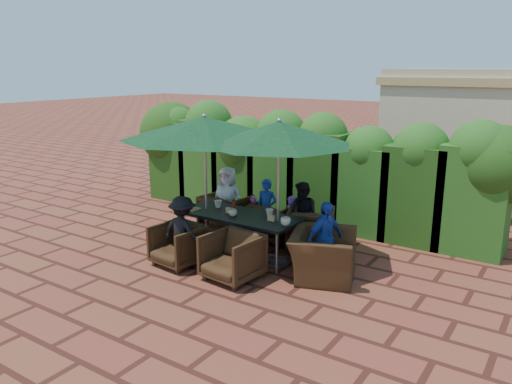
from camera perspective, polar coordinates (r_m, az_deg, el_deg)
The scene contains 31 objects.
ground at distance 9.16m, azimuth -1.94°, elevation -6.66°, with size 80.00×80.00×0.00m, color brown.
dining_table at distance 8.74m, azimuth -1.99°, elevation -3.02°, with size 2.19×0.90×0.75m.
umbrella_left at distance 8.82m, azimuth -5.91°, elevation 7.31°, with size 2.96×2.96×2.46m.
umbrella_right at distance 8.04m, azimuth 2.64°, elevation 6.69°, with size 2.41×2.41×2.46m.
chair_far_left at distance 10.02m, azimuth -3.44°, elevation -2.25°, with size 0.84×0.78×0.86m, color black.
chair_far_mid at distance 9.59m, azimuth 1.95°, elevation -3.16°, with size 0.78×0.73×0.80m, color black.
chair_far_right at distance 9.14m, azimuth 6.25°, elevation -3.97°, with size 0.82×0.77×0.85m, color black.
chair_near_left at distance 8.49m, azimuth -8.91°, elevation -5.77°, with size 0.75×0.70×0.77m, color black.
chair_near_right at distance 7.83m, azimuth -2.74°, elevation -7.17°, with size 0.79×0.74×0.82m, color black.
chair_end_right at distance 7.96m, azimuth 7.64°, elevation -6.32°, with size 1.12×0.73×0.98m, color black.
adult_far_left at distance 9.97m, azimuth -3.24°, elevation -0.91°, with size 0.66×0.39×1.33m, color white.
adult_far_mid at distance 9.63m, azimuth 1.20°, elevation -1.95°, with size 0.42×0.34×1.17m, color #1D3FA1.
adult_far_right at distance 9.14m, azimuth 5.37°, elevation -2.69°, with size 0.59×0.36×1.23m, color black.
adult_near_left at distance 8.36m, azimuth -8.36°, elevation -4.50°, with size 0.77×0.35×1.20m, color black.
adult_end_right at distance 7.97m, azimuth 7.88°, elevation -5.35°, with size 0.72×0.36×1.22m, color #1D3FA1.
child_left at distance 9.86m, azimuth -0.31°, elevation -2.73°, with size 0.28×0.23×0.78m, color #F054B2.
child_right at distance 9.37m, azimuth 3.99°, elevation -3.23°, with size 0.33×0.27×0.92m, color #934FAC.
pedestrian_a at distance 11.94m, azimuth 16.26°, elevation 2.22°, with size 1.68×0.60×1.80m, color #248734.
pedestrian_b at distance 11.99m, azimuth 20.86°, elevation 1.77°, with size 0.84×0.51×1.75m, color #F054B2.
pedestrian_c at distance 11.60m, azimuth 26.21°, elevation 0.96°, with size 1.15×0.53×1.79m, color gray.
cup_a at distance 9.14m, azimuth -7.68°, elevation -1.45°, with size 0.17×0.17×0.13m, color beige.
cup_b at distance 9.15m, azimuth -4.35°, elevation -1.35°, with size 0.14×0.14×0.13m, color beige.
cup_c at distance 8.60m, azimuth -2.67°, elevation -2.38°, with size 0.15×0.15×0.12m, color beige.
cup_d at distance 8.58m, azimuth 1.58°, elevation -2.38°, with size 0.14×0.14×0.13m, color beige.
cup_e at distance 8.11m, azimuth 3.40°, elevation -3.38°, with size 0.17×0.17×0.13m, color beige.
ketchup_bottle at distance 8.87m, azimuth -2.58°, elevation -1.69°, with size 0.04×0.04×0.17m, color #B20C0A.
sauce_bottle at distance 8.86m, azimuth -2.47°, elevation -1.71°, with size 0.04×0.04×0.17m, color #4C230C.
serving_tray at distance 9.10m, azimuth -7.53°, elevation -1.89°, with size 0.35×0.25×0.02m, color #AB7E52.
number_block_left at distance 8.77m, azimuth -3.07°, elevation -2.11°, with size 0.12×0.06×0.10m, color tan.
number_block_right at distance 8.33m, azimuth 1.77°, elevation -2.98°, with size 0.12×0.06×0.10m, color tan.
hedge_wall at distance 10.80m, azimuth 4.34°, elevation 3.82°, with size 9.10×1.60×2.50m.
Camera 1 is at (4.99, -6.96, 3.25)m, focal length 35.00 mm.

